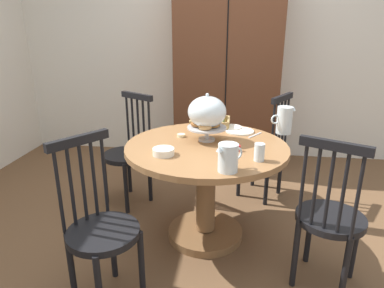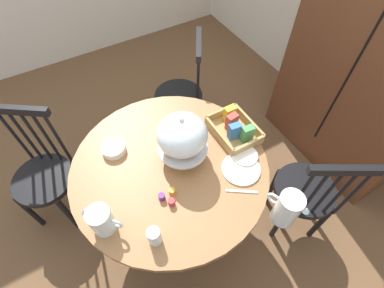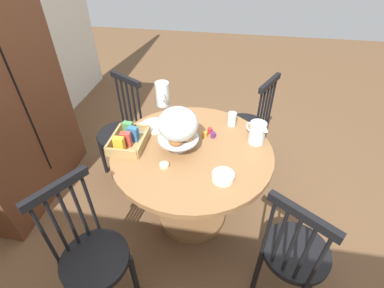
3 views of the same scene
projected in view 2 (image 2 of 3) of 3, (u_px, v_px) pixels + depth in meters
ground_plane at (182, 213)px, 2.23m from camera, size 10.00×10.00×0.00m
wooden_armoire at (384, 53)px, 1.85m from camera, size 1.18×0.60×1.96m
dining_table at (172, 184)px, 1.80m from camera, size 1.13×1.13×0.74m
windsor_chair_near_window at (45, 176)px, 1.91m from camera, size 0.46×0.46×0.97m
windsor_chair_facing_door at (306, 193)px, 1.83m from camera, size 0.45×0.45×0.97m
windsor_chair_far_side at (181, 96)px, 2.37m from camera, size 0.46×0.46×0.97m
pastry_stand_with_dome at (182, 136)px, 1.49m from camera, size 0.28×0.28×0.34m
orange_juice_pitcher at (102, 221)px, 1.34m from camera, size 0.16×0.16×0.17m
milk_pitcher at (287, 209)px, 1.36m from camera, size 0.19×0.12×0.21m
cereal_basket at (234, 128)px, 1.73m from camera, size 0.32×0.24×0.12m
china_plate_large at (241, 169)px, 1.60m from camera, size 0.22×0.22×0.01m
china_plate_small at (245, 155)px, 1.64m from camera, size 0.15×0.15×0.01m
cereal_bowl at (114, 149)px, 1.66m from camera, size 0.14×0.14×0.04m
drinking_glass at (154, 236)px, 1.32m from camera, size 0.06×0.06×0.11m
butter_dish at (176, 130)px, 1.76m from camera, size 0.06×0.06×0.02m
jam_jar_strawberry at (172, 202)px, 1.46m from camera, size 0.04×0.04×0.04m
jam_jar_apricot at (172, 192)px, 1.50m from camera, size 0.04×0.04×0.04m
jam_jar_grape at (162, 197)px, 1.48m from camera, size 0.04×0.04×0.04m
table_knife at (240, 149)px, 1.68m from camera, size 0.11×0.15×0.01m
dinner_fork at (240, 145)px, 1.70m from camera, size 0.11×0.15×0.01m
soup_spoon at (242, 191)px, 1.52m from camera, size 0.11×0.15×0.01m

